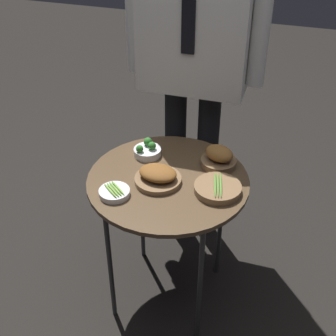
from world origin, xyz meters
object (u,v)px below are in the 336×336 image
Objects in this scene: bowl_roast_mid_left at (158,176)px; bowl_asparagus_mid_right at (114,192)px; bowl_broccoli_back_right at (147,150)px; bowl_asparagus_front_left at (218,188)px; waiter_figure at (195,36)px; serving_cart at (168,189)px; bowl_roast_front_right at (219,158)px.

bowl_roast_mid_left is 1.57× the size of bowl_asparagus_mid_right.
bowl_roast_mid_left is 0.19m from bowl_broccoli_back_right.
bowl_asparagus_mid_right is at bearing -135.88° from bowl_roast_mid_left.
waiter_figure reaches higher than bowl_asparagus_front_left.
bowl_asparagus_front_left is 0.11× the size of waiter_figure.
bowl_broccoli_back_right reaches higher than bowl_asparagus_front_left.
bowl_roast_mid_left is at bearing -89.92° from waiter_figure.
bowl_broccoli_back_right is at bearing 134.51° from serving_cart.
serving_cart is 0.24m from bowl_roast_front_right.
bowl_broccoli_back_right is (-0.33, 0.15, 0.01)m from bowl_asparagus_front_left.
waiter_figure reaches higher than bowl_asparagus_mid_right.
bowl_asparagus_mid_right is at bearing -136.95° from bowl_roast_front_right.
bowl_roast_mid_left reaches higher than serving_cart.
bowl_asparagus_mid_right is at bearing -95.43° from bowl_broccoli_back_right.
waiter_figure is at bearing 120.62° from bowl_roast_front_right.
bowl_broccoli_back_right is at bearing 84.57° from bowl_asparagus_mid_right.
bowl_asparagus_mid_right reaches higher than serving_cart.
bowl_roast_front_right is at bearing 101.21° from bowl_asparagus_front_left.
bowl_asparagus_front_left is 1.24× the size of bowl_roast_front_right.
bowl_asparagus_front_left is at bearing -6.30° from serving_cart.
bowl_asparagus_mid_right is at bearing -101.29° from waiter_figure.
waiter_figure is at bearing 93.68° from serving_cart.
bowl_roast_mid_left is 0.63m from waiter_figure.
waiter_figure is at bearing 114.66° from bowl_asparagus_front_left.
serving_cart is at bearing 46.26° from bowl_roast_mid_left.
bowl_broccoli_back_right is (-0.13, 0.13, 0.07)m from serving_cart.
bowl_asparagus_front_left is at bearing -25.11° from bowl_broccoli_back_right.
serving_cart is at bearing -86.32° from waiter_figure.
bowl_roast_mid_left is 1.26× the size of bowl_roast_front_right.
waiter_figure reaches higher than bowl_roast_front_right.
waiter_figure is (0.10, 0.35, 0.37)m from bowl_broccoli_back_right.
bowl_roast_front_right reaches higher than bowl_asparagus_mid_right.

